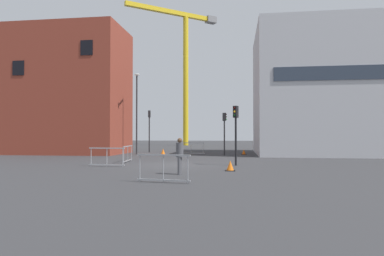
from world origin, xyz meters
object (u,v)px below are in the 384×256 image
object	(u,v)px
pedestrian_walking	(180,153)
traffic_cone_striped	(230,166)
construction_crane	(184,57)
streetlamp_tall	(137,108)
traffic_light_island	(224,127)
traffic_cone_by_barrier	(163,152)
traffic_light_near	(236,125)
traffic_light_verge	(260,124)
traffic_light_crosswalk	(149,124)
traffic_cone_on_verge	(244,152)

from	to	relation	value
pedestrian_walking	traffic_cone_striped	bearing A→B (deg)	39.72
construction_crane	traffic_cone_striped	size ratio (longest dim) A/B	44.36
streetlamp_tall	traffic_light_island	distance (m)	8.26
streetlamp_tall	traffic_cone_by_barrier	distance (m)	4.91
traffic_light_near	construction_crane	bearing A→B (deg)	103.83
traffic_light_near	pedestrian_walking	distance (m)	5.65
pedestrian_walking	traffic_cone_striped	xyz separation A→B (m)	(2.26, 1.87, -0.73)
construction_crane	traffic_light_island	size ratio (longest dim) A/B	6.12
construction_crane	traffic_cone_by_barrier	bearing A→B (deg)	-84.78
traffic_light_verge	traffic_light_crosswalk	size ratio (longest dim) A/B	0.97
traffic_light_near	traffic_cone_on_verge	size ratio (longest dim) A/B	7.25
traffic_cone_by_barrier	traffic_light_island	bearing A→B (deg)	6.29
traffic_light_verge	traffic_light_island	xyz separation A→B (m)	(-3.14, -1.35, -0.25)
construction_crane	pedestrian_walking	size ratio (longest dim) A/B	13.69
traffic_light_island	traffic_cone_striped	bearing A→B (deg)	-86.50
streetlamp_tall	traffic_cone_striped	xyz separation A→B (m)	(8.84, -12.91, -4.04)
streetlamp_tall	traffic_light_island	world-z (taller)	streetlamp_tall
traffic_light_verge	pedestrian_walking	world-z (taller)	traffic_light_verge
construction_crane	traffic_light_verge	world-z (taller)	construction_crane
traffic_light_island	traffic_light_verge	bearing A→B (deg)	23.34
traffic_cone_by_barrier	streetlamp_tall	bearing A→B (deg)	161.27
construction_crane	traffic_light_island	distance (m)	30.37
traffic_light_verge	traffic_cone_striped	size ratio (longest dim) A/B	8.06
pedestrian_walking	traffic_light_verge	bearing A→B (deg)	73.70
traffic_light_crosswalk	construction_crane	bearing A→B (deg)	90.04
construction_crane	traffic_light_crosswalk	world-z (taller)	construction_crane
traffic_light_crosswalk	pedestrian_walking	bearing A→B (deg)	-70.93
construction_crane	pedestrian_walking	distance (m)	43.80
traffic_cone_striped	traffic_light_near	bearing A→B (deg)	84.94
streetlamp_tall	pedestrian_walking	distance (m)	16.51
traffic_light_crosswalk	traffic_cone_striped	xyz separation A→B (m)	(8.61, -16.52, -2.63)
traffic_light_crosswalk	traffic_cone_on_verge	xyz separation A→B (m)	(9.55, -2.60, -2.64)
construction_crane	traffic_light_near	distance (m)	39.31
pedestrian_walking	traffic_cone_by_barrier	xyz separation A→B (m)	(-3.90, 13.87, -0.70)
streetlamp_tall	traffic_light_near	distance (m)	13.60
traffic_light_crosswalk	traffic_light_near	bearing A→B (deg)	-56.76
traffic_light_crosswalk	pedestrian_walking	world-z (taller)	traffic_light_crosswalk
construction_crane	traffic_light_island	bearing A→B (deg)	-73.49
traffic_cone_striped	traffic_cone_on_verge	bearing A→B (deg)	86.14
traffic_cone_on_verge	traffic_light_island	bearing A→B (deg)	-142.18
traffic_cone_on_verge	traffic_cone_striped	bearing A→B (deg)	-93.86
traffic_light_island	traffic_cone_striped	world-z (taller)	traffic_light_island
streetlamp_tall	traffic_light_verge	distance (m)	11.36
traffic_cone_by_barrier	traffic_cone_on_verge	xyz separation A→B (m)	(7.09, 1.92, -0.05)
traffic_light_crosswalk	traffic_cone_on_verge	world-z (taller)	traffic_light_crosswalk
traffic_cone_on_verge	construction_crane	bearing A→B (deg)	110.80
traffic_light_island	traffic_cone_on_verge	bearing A→B (deg)	37.82
construction_crane	traffic_cone_by_barrier	xyz separation A→B (m)	(2.48, -27.11, -14.81)
construction_crane	streetlamp_tall	world-z (taller)	construction_crane
traffic_light_near	traffic_cone_striped	world-z (taller)	traffic_light_near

